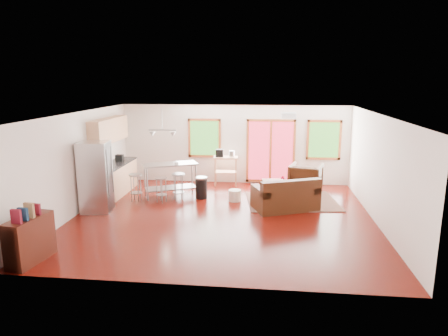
# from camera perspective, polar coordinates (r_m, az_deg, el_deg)

# --- Properties ---
(floor) EXTENTS (7.50, 7.00, 0.02)m
(floor) POSITION_cam_1_polar(r_m,az_deg,el_deg) (10.22, -0.18, -7.00)
(floor) COLOR #3A0703
(floor) RESTS_ON ground
(ceiling) EXTENTS (7.50, 7.00, 0.02)m
(ceiling) POSITION_cam_1_polar(r_m,az_deg,el_deg) (9.67, -0.19, 7.80)
(ceiling) COLOR white
(ceiling) RESTS_ON ground
(back_wall) EXTENTS (7.50, 0.02, 2.60)m
(back_wall) POSITION_cam_1_polar(r_m,az_deg,el_deg) (13.30, 1.51, 3.41)
(back_wall) COLOR white
(back_wall) RESTS_ON ground
(left_wall) EXTENTS (0.02, 7.00, 2.60)m
(left_wall) POSITION_cam_1_polar(r_m,az_deg,el_deg) (10.93, -20.18, 0.64)
(left_wall) COLOR white
(left_wall) RESTS_ON ground
(right_wall) EXTENTS (0.02, 7.00, 2.60)m
(right_wall) POSITION_cam_1_polar(r_m,az_deg,el_deg) (10.16, 21.38, -0.31)
(right_wall) COLOR white
(right_wall) RESTS_ON ground
(front_wall) EXTENTS (7.50, 0.02, 2.60)m
(front_wall) POSITION_cam_1_polar(r_m,az_deg,el_deg) (6.51, -3.67, -6.39)
(front_wall) COLOR white
(front_wall) RESTS_ON ground
(window_left) EXTENTS (1.10, 0.05, 1.30)m
(window_left) POSITION_cam_1_polar(r_m,az_deg,el_deg) (13.33, -2.81, 4.29)
(window_left) COLOR #27501A
(window_left) RESTS_ON back_wall
(french_doors) EXTENTS (1.60, 0.05, 2.10)m
(french_doors) POSITION_cam_1_polar(r_m,az_deg,el_deg) (13.24, 6.67, 2.41)
(french_doors) COLOR #A52234
(french_doors) RESTS_ON back_wall
(window_right) EXTENTS (1.10, 0.05, 1.30)m
(window_right) POSITION_cam_1_polar(r_m,az_deg,el_deg) (13.30, 14.07, 3.91)
(window_right) COLOR #27501A
(window_right) RESTS_ON back_wall
(rug) EXTENTS (2.73, 2.23, 0.02)m
(rug) POSITION_cam_1_polar(r_m,az_deg,el_deg) (11.58, 9.67, -4.71)
(rug) COLOR #55613C
(rug) RESTS_ON floor
(loveseat) EXTENTS (1.88, 1.49, 0.88)m
(loveseat) POSITION_cam_1_polar(r_m,az_deg,el_deg) (10.79, 8.82, -4.10)
(loveseat) COLOR #32190B
(loveseat) RESTS_ON floor
(coffee_table) EXTENTS (1.20, 0.89, 0.43)m
(coffee_table) POSITION_cam_1_polar(r_m,az_deg,el_deg) (12.01, 8.96, -2.27)
(coffee_table) COLOR #3A140C
(coffee_table) RESTS_ON floor
(armchair) EXTENTS (1.14, 1.10, 0.96)m
(armchair) POSITION_cam_1_polar(r_m,az_deg,el_deg) (12.57, 11.60, -1.19)
(armchair) COLOR #32190B
(armchair) RESTS_ON floor
(ottoman) EXTENTS (0.67, 0.67, 0.38)m
(ottoman) POSITION_cam_1_polar(r_m,az_deg,el_deg) (12.34, 6.89, -2.67)
(ottoman) COLOR #32190B
(ottoman) RESTS_ON floor
(pouf) EXTENTS (0.41, 0.41, 0.32)m
(pouf) POSITION_cam_1_polar(r_m,az_deg,el_deg) (11.47, 1.56, -3.93)
(pouf) COLOR white
(pouf) RESTS_ON floor
(vase) EXTENTS (0.17, 0.18, 0.28)m
(vase) POSITION_cam_1_polar(r_m,az_deg,el_deg) (11.68, 8.36, -2.01)
(vase) COLOR silver
(vase) RESTS_ON coffee_table
(cabinets) EXTENTS (0.64, 2.24, 2.30)m
(cabinets) POSITION_cam_1_polar(r_m,az_deg,el_deg) (12.41, -15.48, 0.55)
(cabinets) COLOR tan
(cabinets) RESTS_ON floor
(refrigerator) EXTENTS (0.83, 0.81, 1.85)m
(refrigerator) POSITION_cam_1_polar(r_m,az_deg,el_deg) (10.93, -17.81, -1.22)
(refrigerator) COLOR #B7BABC
(refrigerator) RESTS_ON floor
(island) EXTENTS (1.70, 1.23, 1.00)m
(island) POSITION_cam_1_polar(r_m,az_deg,el_deg) (11.87, -7.68, -0.83)
(island) COLOR #B7BABC
(island) RESTS_ON floor
(cup) EXTENTS (0.14, 0.11, 0.13)m
(cup) POSITION_cam_1_polar(r_m,az_deg,el_deg) (11.67, -6.80, 0.60)
(cup) COLOR white
(cup) RESTS_ON island
(bar_stool_a) EXTENTS (0.38, 0.38, 0.79)m
(bar_stool_a) POSITION_cam_1_polar(r_m,az_deg,el_deg) (11.61, -12.50, -1.83)
(bar_stool_a) COLOR #B7BABC
(bar_stool_a) RESTS_ON floor
(bar_stool_b) EXTENTS (0.44, 0.44, 0.71)m
(bar_stool_b) POSITION_cam_1_polar(r_m,az_deg,el_deg) (11.39, -8.96, -2.25)
(bar_stool_b) COLOR #B7BABC
(bar_stool_b) RESTS_ON floor
(bar_stool_c) EXTENTS (0.49, 0.49, 0.79)m
(bar_stool_c) POSITION_cam_1_polar(r_m,az_deg,el_deg) (11.48, -6.55, -1.79)
(bar_stool_c) COLOR #B7BABC
(bar_stool_c) RESTS_ON floor
(trash_can) EXTENTS (0.43, 0.43, 0.64)m
(trash_can) POSITION_cam_1_polar(r_m,az_deg,el_deg) (11.68, -3.25, -2.80)
(trash_can) COLOR black
(trash_can) RESTS_ON floor
(kitchen_cart) EXTENTS (0.82, 0.57, 1.19)m
(kitchen_cart) POSITION_cam_1_polar(r_m,az_deg,el_deg) (13.01, 0.13, 1.04)
(kitchen_cart) COLOR tan
(kitchen_cart) RESTS_ON floor
(bookshelf) EXTENTS (0.52, 1.04, 1.17)m
(bookshelf) POSITION_cam_1_polar(r_m,az_deg,el_deg) (8.51, -25.99, -9.07)
(bookshelf) COLOR #3A140C
(bookshelf) RESTS_ON floor
(ceiling_flush) EXTENTS (0.35, 0.35, 0.12)m
(ceiling_flush) POSITION_cam_1_polar(r_m,az_deg,el_deg) (10.22, 9.21, 7.45)
(ceiling_flush) COLOR white
(ceiling_flush) RESTS_ON ceiling
(pendant_light) EXTENTS (0.80, 0.18, 0.79)m
(pendant_light) POSITION_cam_1_polar(r_m,az_deg,el_deg) (11.57, -8.78, 4.88)
(pendant_light) COLOR gray
(pendant_light) RESTS_ON ceiling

